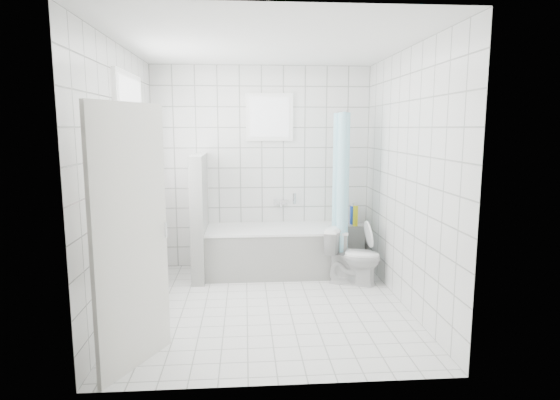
{
  "coord_description": "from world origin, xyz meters",
  "views": [
    {
      "loc": [
        -0.22,
        -4.58,
        1.82
      ],
      "look_at": [
        0.15,
        0.35,
        1.05
      ],
      "focal_mm": 30.0,
      "sensor_mm": 36.0,
      "label": 1
    }
  ],
  "objects": [
    {
      "name": "tub_faucet",
      "position": [
        0.24,
        1.46,
        0.85
      ],
      "size": [
        0.18,
        0.06,
        0.06
      ],
      "primitive_type": "cube",
      "color": "silver",
      "rests_on": "wall_back"
    },
    {
      "name": "wall_front",
      "position": [
        0.0,
        -1.5,
        1.3
      ],
      "size": [
        2.8,
        0.02,
        2.6
      ],
      "primitive_type": "cube",
      "color": "white",
      "rests_on": "ground"
    },
    {
      "name": "window_left",
      "position": [
        -1.35,
        0.3,
        1.6
      ],
      "size": [
        0.01,
        0.9,
        1.4
      ],
      "primitive_type": "cube",
      "color": "white",
      "rests_on": "wall_left"
    },
    {
      "name": "ceiling",
      "position": [
        0.0,
        0.0,
        2.6
      ],
      "size": [
        3.0,
        3.0,
        0.0
      ],
      "primitive_type": "plane",
      "rotation": [
        3.14,
        0.0,
        0.0
      ],
      "color": "white",
      "rests_on": "ground"
    },
    {
      "name": "partition_wall",
      "position": [
        -0.78,
        1.07,
        0.75
      ],
      "size": [
        0.15,
        0.85,
        1.5
      ],
      "primitive_type": "cube",
      "color": "white",
      "rests_on": "ground"
    },
    {
      "name": "window_back",
      "position": [
        0.1,
        1.46,
        1.95
      ],
      "size": [
        0.5,
        0.01,
        0.5
      ],
      "primitive_type": "cube",
      "color": "white",
      "rests_on": "wall_back"
    },
    {
      "name": "wall_right",
      "position": [
        1.4,
        0.0,
        1.3
      ],
      "size": [
        0.02,
        3.0,
        2.6
      ],
      "primitive_type": "cube",
      "color": "white",
      "rests_on": "ground"
    },
    {
      "name": "tiled_ledge",
      "position": [
        1.13,
        1.38,
        0.28
      ],
      "size": [
        0.4,
        0.24,
        0.55
      ],
      "primitive_type": "cube",
      "color": "white",
      "rests_on": "ground"
    },
    {
      "name": "ground",
      "position": [
        0.0,
        0.0,
        0.0
      ],
      "size": [
        3.0,
        3.0,
        0.0
      ],
      "primitive_type": "plane",
      "color": "white",
      "rests_on": "ground"
    },
    {
      "name": "sill_bottles",
      "position": [
        -1.3,
        0.25,
        1.04
      ],
      "size": [
        0.17,
        0.79,
        0.32
      ],
      "color": "silver",
      "rests_on": "window_sill"
    },
    {
      "name": "wall_left",
      "position": [
        -1.4,
        0.0,
        1.3
      ],
      "size": [
        0.02,
        3.0,
        2.6
      ],
      "primitive_type": "cube",
      "color": "white",
      "rests_on": "ground"
    },
    {
      "name": "shower_curtain",
      "position": [
        0.93,
        0.97,
        1.1
      ],
      "size": [
        0.14,
        0.48,
        1.78
      ],
      "primitive_type": null,
      "color": "#4FCBE8",
      "rests_on": "curtain_rod"
    },
    {
      "name": "door",
      "position": [
        -1.07,
        -1.12,
        1.0
      ],
      "size": [
        0.4,
        0.73,
        2.0
      ],
      "primitive_type": "cube",
      "rotation": [
        0.0,
        0.0,
        -0.47
      ],
      "color": "silver",
      "rests_on": "ground"
    },
    {
      "name": "toilet",
      "position": [
        1.03,
        0.65,
        0.32
      ],
      "size": [
        0.72,
        0.56,
        0.65
      ],
      "primitive_type": "imported",
      "rotation": [
        0.0,
        0.0,
        1.21
      ],
      "color": "white",
      "rests_on": "ground"
    },
    {
      "name": "window_sill",
      "position": [
        -1.31,
        0.3,
        0.86
      ],
      "size": [
        0.18,
        1.02,
        0.08
      ],
      "primitive_type": "cube",
      "color": "white",
      "rests_on": "wall_left"
    },
    {
      "name": "wall_back",
      "position": [
        0.0,
        1.5,
        1.3
      ],
      "size": [
        2.8,
        0.02,
        2.6
      ],
      "primitive_type": "cube",
      "color": "white",
      "rests_on": "ground"
    },
    {
      "name": "ledge_bottles",
      "position": [
        1.15,
        1.33,
        0.68
      ],
      "size": [
        0.21,
        0.18,
        0.27
      ],
      "color": "#FFF01A",
      "rests_on": "tiled_ledge"
    },
    {
      "name": "curtain_rod",
      "position": [
        0.93,
        1.1,
        2.0
      ],
      "size": [
        0.02,
        0.8,
        0.02
      ],
      "primitive_type": "cylinder",
      "rotation": [
        1.57,
        0.0,
        0.0
      ],
      "color": "silver",
      "rests_on": "wall_back"
    },
    {
      "name": "bathtub",
      "position": [
        0.14,
        1.12,
        0.29
      ],
      "size": [
        1.7,
        0.77,
        0.58
      ],
      "color": "white",
      "rests_on": "ground"
    }
  ]
}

